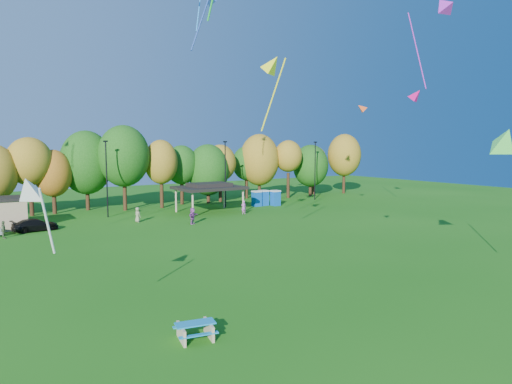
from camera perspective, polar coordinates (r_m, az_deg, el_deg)
ground at (r=21.00m, az=6.95°, el=-18.25°), size 160.00×160.00×0.00m
tree_line at (r=61.28m, az=-22.26°, el=2.98°), size 93.57×10.55×11.15m
lamp_posts at (r=56.62m, az=-18.17°, el=1.89°), size 64.50×0.25×9.09m
pavilion at (r=58.23m, az=-5.86°, el=0.61°), size 8.20×6.20×3.77m
porta_potties at (r=64.40m, az=1.17°, el=-0.76°), size 3.75×2.17×2.18m
picnic_table at (r=21.25m, az=-7.60°, el=-16.68°), size 1.98×1.74×0.76m
car_d at (r=50.63m, az=-25.89°, el=-3.73°), size 4.50×2.30×1.25m
far_person_0 at (r=52.38m, az=-14.59°, el=-2.77°), size 0.76×0.95×1.69m
far_person_1 at (r=56.66m, az=-1.56°, el=-1.94°), size 0.63×0.42×1.68m
far_person_2 at (r=47.94m, az=-29.03°, el=-4.15°), size 0.44×0.98×1.64m
far_person_3 at (r=49.99m, az=-7.94°, el=-2.97°), size 1.67×1.44×1.81m
kite_3 at (r=34.11m, az=28.61°, el=5.71°), size 3.16×4.50×7.71m
kite_9 at (r=50.81m, az=13.00°, el=10.20°), size 1.65×1.60×1.33m
kite_12 at (r=47.36m, az=22.33°, el=20.72°), size 2.06×5.03×8.50m
kite_13 at (r=20.79m, az=-26.43°, el=0.39°), size 1.80×2.19×3.53m
kite_14 at (r=29.56m, az=19.41°, el=11.35°), size 1.14×1.26×1.01m
kite_15 at (r=32.71m, az=2.07°, el=15.57°), size 2.43×3.21×5.54m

